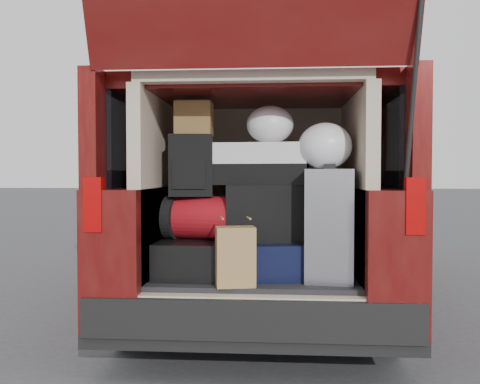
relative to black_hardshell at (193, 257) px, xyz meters
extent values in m
plane|color=#38383A|center=(0.39, -0.12, -0.66)|extent=(80.00, 80.00, 0.00)
cylinder|color=black|center=(-0.43, 0.28, -0.34)|extent=(0.24, 0.64, 0.64)
cylinder|color=black|center=(1.21, 0.28, -0.34)|extent=(0.24, 0.64, 0.64)
cylinder|color=black|center=(-0.43, 3.58, -0.34)|extent=(0.24, 0.64, 0.64)
cylinder|color=black|center=(1.21, 3.58, -0.34)|extent=(0.24, 0.64, 0.64)
cube|color=black|center=(0.39, 1.95, -0.40)|extent=(1.90, 4.85, 0.08)
cube|color=#520809|center=(-0.40, 1.95, 0.04)|extent=(0.33, 4.85, 0.80)
cube|color=#520809|center=(1.17, 1.95, 0.04)|extent=(0.33, 4.85, 0.80)
cube|color=#520809|center=(0.39, 1.95, 1.07)|extent=(1.82, 4.46, 0.10)
cube|color=black|center=(-0.49, 1.85, 0.78)|extent=(0.12, 4.25, 0.68)
cube|color=black|center=(1.27, 1.85, 0.78)|extent=(0.12, 4.25, 0.68)
cube|color=black|center=(0.39, -0.41, -0.26)|extent=(1.86, 0.16, 0.22)
cube|color=#990505|center=(-0.47, -0.45, 0.36)|extent=(0.10, 0.06, 0.30)
cube|color=#990505|center=(1.25, -0.45, 0.36)|extent=(0.10, 0.06, 0.30)
cube|color=black|center=(0.39, 0.15, -0.14)|extent=(1.24, 1.05, 0.06)
cube|color=tan|center=(-0.27, 0.15, 0.46)|extent=(0.08, 1.05, 1.15)
cube|color=tan|center=(1.05, 0.15, 0.46)|extent=(0.08, 1.05, 1.15)
cube|color=tan|center=(0.39, 0.71, 0.46)|extent=(1.34, 0.06, 1.15)
cube|color=tan|center=(0.39, 0.15, 1.07)|extent=(1.34, 1.05, 0.06)
cylinder|color=black|center=(1.23, -0.52, 0.99)|extent=(0.02, 0.90, 0.76)
cube|color=black|center=(0.39, 0.15, -0.39)|extent=(1.24, 1.05, 0.55)
cube|color=black|center=(0.00, 0.00, 0.00)|extent=(0.42, 0.57, 0.22)
cube|color=black|center=(0.44, 0.00, 0.00)|extent=(0.48, 0.56, 0.22)
cube|color=silver|center=(0.85, -0.05, 0.22)|extent=(0.33, 0.47, 0.67)
cube|color=#987445|center=(0.29, -0.31, 0.06)|extent=(0.24, 0.18, 0.34)
cube|color=#A10E11|center=(0.04, 0.04, 0.25)|extent=(0.46, 0.35, 0.27)
cube|color=black|center=(0.45, 0.04, 0.28)|extent=(0.52, 0.34, 0.35)
cube|color=black|center=(-0.02, 0.02, 0.58)|extent=(0.29, 0.20, 0.39)
cube|color=white|center=(0.43, 0.09, 0.59)|extent=(0.62, 0.36, 0.26)
cube|color=brown|center=(0.00, 0.06, 0.88)|extent=(0.23, 0.19, 0.21)
ellipsoid|color=white|center=(0.48, 0.09, 0.84)|extent=(0.30, 0.28, 0.24)
ellipsoid|color=white|center=(0.82, -0.05, 0.70)|extent=(0.37, 0.36, 0.28)
camera|label=1|loc=(0.52, -3.16, 0.52)|focal=38.00mm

